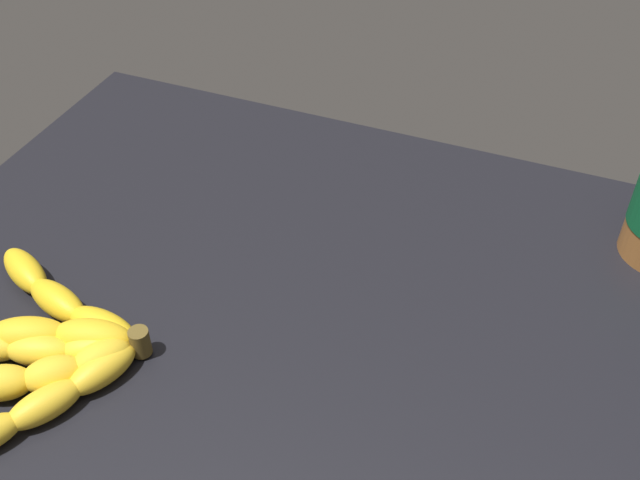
# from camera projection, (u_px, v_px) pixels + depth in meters

# --- Properties ---
(ground_plane) EXTENTS (0.89, 0.68, 0.03)m
(ground_plane) POSITION_uv_depth(u_px,v_px,m) (291.00, 306.00, 0.82)
(ground_plane) COLOR black
(banana_bunch) EXTENTS (0.22, 0.26, 0.04)m
(banana_bunch) POSITION_uv_depth(u_px,v_px,m) (45.00, 347.00, 0.73)
(banana_bunch) COLOR yellow
(banana_bunch) RESTS_ON ground_plane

